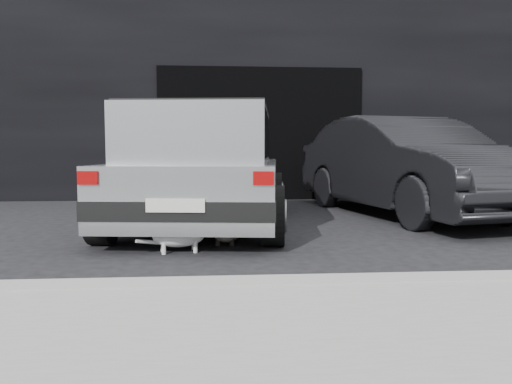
{
  "coord_description": "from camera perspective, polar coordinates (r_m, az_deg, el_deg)",
  "views": [
    {
      "loc": [
        0.16,
        -5.86,
        0.98
      ],
      "look_at": [
        0.53,
        -1.01,
        0.57
      ],
      "focal_mm": 35.0,
      "sensor_mm": 36.0,
      "label": 1
    }
  ],
  "objects": [
    {
      "name": "ground",
      "position": [
        5.94,
        -5.89,
        -4.74
      ],
      "size": [
        80.0,
        80.0,
        0.0
      ],
      "primitive_type": "plane",
      "color": "black",
      "rests_on": "ground"
    },
    {
      "name": "building_facade",
      "position": [
        11.98,
        -0.32,
        12.08
      ],
      "size": [
        34.0,
        4.0,
        5.0
      ],
      "primitive_type": "cube",
      "color": "black",
      "rests_on": "ground"
    },
    {
      "name": "garage_opening",
      "position": [
        9.89,
        0.5,
        6.64
      ],
      "size": [
        4.0,
        0.1,
        2.6
      ],
      "primitive_type": "cube",
      "color": "black",
      "rests_on": "ground"
    },
    {
      "name": "curb",
      "position": [
        3.49,
        9.84,
        -10.6
      ],
      "size": [
        18.0,
        0.25,
        0.12
      ],
      "primitive_type": "cube",
      "color": "gray",
      "rests_on": "ground"
    },
    {
      "name": "sidewalk",
      "position": [
        2.41,
        17.21,
        -18.07
      ],
      "size": [
        18.0,
        2.2,
        0.11
      ],
      "primitive_type": "cube",
      "color": "gray",
      "rests_on": "ground"
    },
    {
      "name": "silver_hatchback",
      "position": [
        6.49,
        -5.8,
        3.39
      ],
      "size": [
        2.41,
        4.29,
        1.51
      ],
      "rotation": [
        0.0,
        0.0,
        -0.12
      ],
      "color": "#A6A9AA",
      "rests_on": "ground"
    },
    {
      "name": "second_car",
      "position": [
        7.81,
        16.8,
        2.86
      ],
      "size": [
        2.48,
        4.76,
        1.49
      ],
      "primitive_type": "imported",
      "rotation": [
        0.0,
        0.0,
        0.21
      ],
      "color": "black",
      "rests_on": "ground"
    },
    {
      "name": "cat_siamese",
      "position": [
        5.27,
        -3.36,
        -4.45
      ],
      "size": [
        0.4,
        0.87,
        0.3
      ],
      "rotation": [
        0.0,
        0.0,
        2.95
      ],
      "color": "beige",
      "rests_on": "ground"
    },
    {
      "name": "cat_white",
      "position": [
        4.87,
        -8.39,
        -4.83
      ],
      "size": [
        0.74,
        0.34,
        0.35
      ],
      "rotation": [
        0.0,
        0.0,
        -1.38
      ],
      "color": "white",
      "rests_on": "ground"
    }
  ]
}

